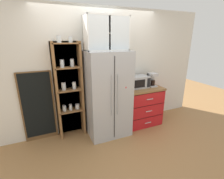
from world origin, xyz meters
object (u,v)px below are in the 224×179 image
bottle_green (128,84)px  chalkboard_menu (38,107)px  coffee_maker (152,80)px  mug_charcoal (143,86)px  microwave (138,82)px  refrigerator (107,94)px  bottle_amber (141,82)px

bottle_green → chalkboard_menu: 1.86m
coffee_maker → mug_charcoal: bearing=-173.1°
microwave → bottle_green: bearing=-172.7°
refrigerator → bottle_amber: bearing=8.3°
refrigerator → mug_charcoal: (0.88, 0.03, 0.06)m
bottle_amber → chalkboard_menu: size_ratio=0.18×
bottle_amber → mug_charcoal: bearing=-88.8°
microwave → coffee_maker: size_ratio=1.42×
refrigerator → bottle_green: 0.53m
coffee_maker → bottle_green: bearing=179.3°
refrigerator → chalkboard_menu: 1.36m
mug_charcoal → chalkboard_menu: chalkboard_menu is taller
coffee_maker → mug_charcoal: 0.27m
bottle_green → coffee_maker: bearing=-0.7°
coffee_maker → microwave: bearing=172.8°
bottle_green → chalkboard_menu: bearing=172.2°
mug_charcoal → bottle_amber: (-0.00, 0.10, 0.06)m
coffee_maker → bottle_amber: 0.25m
microwave → chalkboard_menu: bearing=174.2°
refrigerator → bottle_green: (0.51, 0.07, 0.15)m
mug_charcoal → coffee_maker: bearing=6.9°
bottle_amber → chalkboard_menu: bearing=175.1°
microwave → mug_charcoal: size_ratio=3.81×
bottle_green → bottle_amber: size_ratio=1.14×
microwave → chalkboard_menu: (-2.09, 0.21, -0.32)m
microwave → coffee_maker: 0.34m
chalkboard_menu → refrigerator: bearing=-13.5°
microwave → mug_charcoal: microwave is taller
microwave → bottle_amber: bearing=15.5°
refrigerator → bottle_green: refrigerator is taller
bottle_green → chalkboard_menu: (-1.82, 0.25, -0.32)m
microwave → bottle_green: bottle_green is taller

